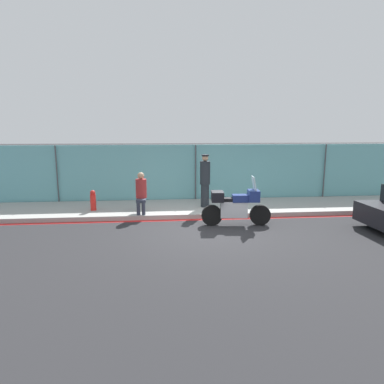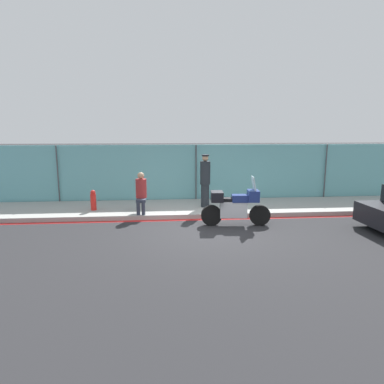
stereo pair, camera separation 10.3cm
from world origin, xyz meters
name	(u,v)px [view 2 (the right image)]	position (x,y,z in m)	size (l,w,h in m)	color
ground_plane	(209,231)	(0.00, 0.00, 0.00)	(120.00, 120.00, 0.00)	#262628
sidewalk	(199,208)	(0.00, 2.65, 0.08)	(39.39, 2.52, 0.15)	#9E9E99
curb_paint_stripe	(204,220)	(0.00, 1.30, 0.00)	(39.39, 0.18, 0.01)	red
storefront_fence	(196,174)	(0.00, 4.00, 1.15)	(37.42, 0.17, 2.31)	#6BB2B7
motorcycle	(235,206)	(0.87, 0.56, 0.62)	(2.12, 0.60, 1.52)	black
officer_standing	(205,180)	(0.19, 2.51, 1.12)	(0.36, 0.36, 1.87)	#1E2328
person_seated_on_curb	(141,190)	(-2.04, 1.87, 0.90)	(0.36, 0.68, 1.34)	#2D3342
fire_hydrant	(93,200)	(-3.71, 2.32, 0.50)	(0.19, 0.24, 0.70)	red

